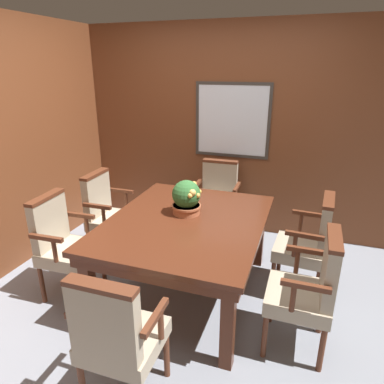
{
  "coord_description": "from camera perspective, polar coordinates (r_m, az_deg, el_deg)",
  "views": [
    {
      "loc": [
        1.01,
        -2.29,
        1.98
      ],
      "look_at": [
        0.1,
        0.35,
        0.93
      ],
      "focal_mm": 32.0,
      "sensor_mm": 36.0,
      "label": 1
    }
  ],
  "objects": [
    {
      "name": "wall_back",
      "position": [
        4.19,
        4.9,
        10.04
      ],
      "size": [
        7.2,
        0.08,
        2.45
      ],
      "color": "brown",
      "rests_on": "ground_plane"
    },
    {
      "name": "potted_plant",
      "position": [
        3.0,
        -0.93,
        -1.0
      ],
      "size": [
        0.28,
        0.27,
        0.31
      ],
      "color": "#B2603D",
      "rests_on": "dining_table"
    },
    {
      "name": "chair_head_near",
      "position": [
        2.18,
        -12.38,
        -22.16
      ],
      "size": [
        0.5,
        0.45,
        0.94
      ],
      "rotation": [
        0.0,
        0.0,
        3.15
      ],
      "color": "#562B19",
      "rests_on": "ground_plane"
    },
    {
      "name": "chair_left_far",
      "position": [
        3.73,
        -13.9,
        -3.18
      ],
      "size": [
        0.45,
        0.5,
        0.94
      ],
      "rotation": [
        0.0,
        0.0,
        1.59
      ],
      "color": "#562B19",
      "rests_on": "ground_plane"
    },
    {
      "name": "chair_right_near",
      "position": [
        2.61,
        18.99,
        -14.77
      ],
      "size": [
        0.45,
        0.5,
        0.94
      ],
      "rotation": [
        0.0,
        0.0,
        -1.57
      ],
      "color": "#562B19",
      "rests_on": "ground_plane"
    },
    {
      "name": "chair_left_near",
      "position": [
        3.24,
        -20.75,
        -7.72
      ],
      "size": [
        0.46,
        0.51,
        0.94
      ],
      "rotation": [
        0.0,
        0.0,
        1.62
      ],
      "color": "#562B19",
      "rests_on": "ground_plane"
    },
    {
      "name": "chair_head_far",
      "position": [
        4.03,
        4.24,
        -0.84
      ],
      "size": [
        0.51,
        0.46,
        0.94
      ],
      "rotation": [
        0.0,
        0.0,
        0.03
      ],
      "color": "#562B19",
      "rests_on": "ground_plane"
    },
    {
      "name": "dining_table",
      "position": [
        2.97,
        -0.95,
        -6.23
      ],
      "size": [
        1.3,
        1.59,
        0.73
      ],
      "color": "#4C2314",
      "rests_on": "ground_plane"
    },
    {
      "name": "chair_right_far",
      "position": [
        3.22,
        18.95,
        -7.71
      ],
      "size": [
        0.47,
        0.52,
        0.94
      ],
      "rotation": [
        0.0,
        0.0,
        -1.63
      ],
      "color": "#562B19",
      "rests_on": "ground_plane"
    },
    {
      "name": "ground_plane",
      "position": [
        3.19,
        -3.9,
        -17.9
      ],
      "size": [
        14.0,
        14.0,
        0.0
      ],
      "primitive_type": "plane",
      "color": "gray"
    }
  ]
}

